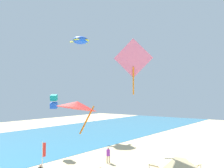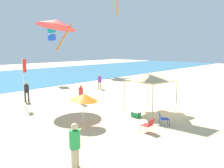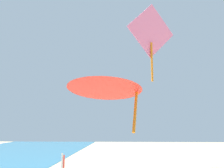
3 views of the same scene
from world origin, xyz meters
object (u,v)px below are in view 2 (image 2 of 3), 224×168
at_px(beach_umbrella, 84,97).
at_px(folding_chair_near_cooler, 149,124).
at_px(canopy_tent, 151,77).
at_px(cooler_box, 136,114).
at_px(person_near_umbrella, 75,142).
at_px(person_by_tent, 26,90).
at_px(person_beachcomber, 81,93).
at_px(kite_delta_red, 56,23).
at_px(banner_flag, 24,77).
at_px(person_watching_sky, 100,80).
at_px(kite_box_teal, 52,34).
at_px(folding_chair_facing_ocean, 163,118).

height_order(beach_umbrella, folding_chair_near_cooler, beach_umbrella).
bearing_deg(folding_chair_near_cooler, beach_umbrella, -66.65).
bearing_deg(canopy_tent, cooler_box, -174.64).
distance_m(person_near_umbrella, person_by_tent, 13.40).
xyz_separation_m(canopy_tent, person_beachcomber, (-1.97, 5.78, -1.67)).
height_order(beach_umbrella, kite_delta_red, kite_delta_red).
height_order(banner_flag, person_watching_sky, banner_flag).
relative_size(person_watching_sky, kite_delta_red, 0.44).
distance_m(person_by_tent, kite_box_teal, 13.59).
bearing_deg(person_beachcomber, person_near_umbrella, 13.63).
xyz_separation_m(beach_umbrella, kite_delta_red, (2.37, 6.09, 5.03)).
relative_size(folding_chair_near_cooler, kite_box_teal, 0.42).
bearing_deg(beach_umbrella, kite_delta_red, 68.71).
relative_size(folding_chair_near_cooler, banner_flag, 0.20).
relative_size(banner_flag, kite_delta_red, 1.00).
bearing_deg(person_near_umbrella, kite_box_teal, 33.92).
bearing_deg(kite_box_teal, person_watching_sky, 147.15).
bearing_deg(cooler_box, canopy_tent, 5.36).
xyz_separation_m(folding_chair_facing_ocean, person_near_umbrella, (-7.04, -0.14, 0.62)).
bearing_deg(beach_umbrella, kite_box_teal, 61.61).
relative_size(folding_chair_near_cooler, person_by_tent, 0.45).
height_order(cooler_box, person_by_tent, person_by_tent).
distance_m(person_by_tent, kite_delta_red, 6.55).
relative_size(person_by_tent, kite_delta_red, 0.45).
relative_size(cooler_box, kite_delta_red, 0.16).
xyz_separation_m(beach_umbrella, folding_chair_near_cooler, (1.57, -3.71, -1.31)).
relative_size(person_beachcomber, person_watching_sky, 0.93).
height_order(folding_chair_near_cooler, kite_delta_red, kite_delta_red).
relative_size(folding_chair_near_cooler, person_watching_sky, 0.46).
relative_size(beach_umbrella, cooler_box, 3.30).
distance_m(folding_chair_facing_ocean, person_beachcomber, 8.24).
relative_size(cooler_box, person_watching_sky, 0.36).
distance_m(canopy_tent, person_near_umbrella, 9.82).
height_order(cooler_box, kite_box_teal, kite_box_teal).
bearing_deg(kite_delta_red, canopy_tent, -146.33).
relative_size(cooler_box, person_beachcomber, 0.39).
distance_m(canopy_tent, person_beachcomber, 6.33).
bearing_deg(beach_umbrella, folding_chair_facing_ocean, -48.35).
bearing_deg(beach_umbrella, person_by_tent, 84.74).
xyz_separation_m(person_watching_sky, person_near_umbrella, (-13.62, -12.33, 0.06)).
xyz_separation_m(person_watching_sky, kite_delta_red, (-7.45, -2.46, 5.78)).
bearing_deg(folding_chair_facing_ocean, beach_umbrella, 89.74).
bearing_deg(folding_chair_near_cooler, kite_delta_red, -94.29).
height_order(person_near_umbrella, kite_delta_red, kite_delta_red).
bearing_deg(banner_flag, folding_chair_near_cooler, -81.17).
bearing_deg(beach_umbrella, person_watching_sky, 41.06).
bearing_deg(person_by_tent, cooler_box, 164.33).
bearing_deg(kite_delta_red, kite_box_teal, -21.74).
relative_size(banner_flag, person_watching_sky, 2.26).
relative_size(cooler_box, person_by_tent, 0.35).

